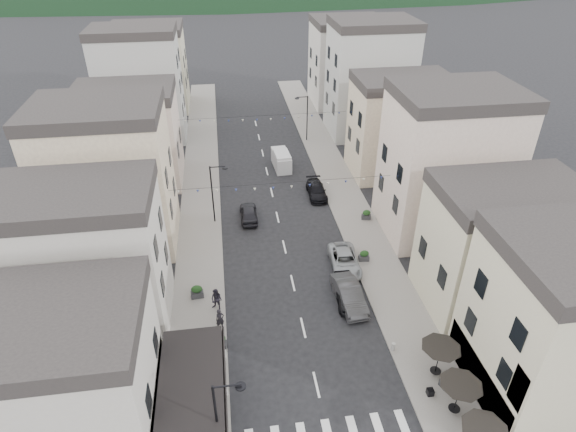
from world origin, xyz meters
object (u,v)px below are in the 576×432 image
(parked_car_a, at_px, (347,292))
(parked_car_c, at_px, (345,261))
(parked_car_d, at_px, (317,190))
(parked_car_b, at_px, (349,295))
(pedestrian_b, at_px, (217,300))
(pedestrian_a, at_px, (220,319))
(parked_car_e, at_px, (249,213))
(delivery_van, at_px, (281,160))

(parked_car_a, bearing_deg, parked_car_c, 81.59)
(parked_car_c, bearing_deg, parked_car_d, 93.05)
(parked_car_a, xyz_separation_m, parked_car_d, (0.76, 16.14, -0.12))
(parked_car_b, height_order, pedestrian_b, pedestrian_b)
(parked_car_c, relative_size, pedestrian_b, 2.69)
(parked_car_a, distance_m, pedestrian_a, 9.89)
(parked_car_a, xyz_separation_m, parked_car_e, (-6.64, 12.59, -0.08))
(parked_car_c, xyz_separation_m, parked_car_d, (0.00, 12.24, -0.04))
(parked_car_d, distance_m, pedestrian_b, 19.16)
(parked_car_a, height_order, parked_car_b, parked_car_b)
(parked_car_a, bearing_deg, pedestrian_a, -166.99)
(parked_car_b, xyz_separation_m, delivery_van, (-2.11, 23.62, 0.22))
(parked_car_c, bearing_deg, parked_car_e, 133.44)
(delivery_van, distance_m, pedestrian_b, 24.30)
(parked_car_a, distance_m, delivery_van, 23.31)
(parked_car_d, distance_m, pedestrian_a, 20.77)
(parked_car_b, xyz_separation_m, pedestrian_b, (-10.00, 0.64, 0.25))
(parked_car_a, xyz_separation_m, delivery_van, (-2.04, 23.22, 0.24))
(parked_car_e, relative_size, delivery_van, 0.92)
(delivery_van, xyz_separation_m, pedestrian_b, (-7.89, -22.98, 0.03))
(parked_car_d, bearing_deg, parked_car_b, -91.58)
(delivery_van, bearing_deg, pedestrian_a, -110.34)
(pedestrian_a, bearing_deg, delivery_van, 54.81)
(parked_car_a, distance_m, pedestrian_b, 9.93)
(parked_car_a, xyz_separation_m, pedestrian_a, (-9.73, -1.79, 0.20))
(parked_car_e, relative_size, pedestrian_b, 2.20)
(parked_car_b, xyz_separation_m, pedestrian_a, (-9.79, -1.39, 0.18))
(parked_car_d, relative_size, pedestrian_b, 2.42)
(parked_car_a, relative_size, parked_car_e, 1.12)
(parked_car_c, distance_m, parked_car_d, 12.24)
(pedestrian_a, height_order, pedestrian_b, pedestrian_b)
(parked_car_b, xyz_separation_m, parked_car_e, (-6.71, 13.00, -0.10))
(parked_car_c, height_order, delivery_van, delivery_van)
(delivery_van, xyz_separation_m, pedestrian_a, (-7.69, -25.01, -0.04))
(parked_car_a, bearing_deg, pedestrian_b, -178.76)
(delivery_van, relative_size, pedestrian_b, 2.38)
(parked_car_d, bearing_deg, parked_car_a, -91.89)
(parked_car_d, distance_m, parked_car_e, 8.21)
(delivery_van, bearing_deg, parked_car_c, -85.02)
(parked_car_e, bearing_deg, parked_car_b, 117.50)
(parked_car_d, bearing_deg, parked_car_c, -89.20)
(parked_car_d, distance_m, delivery_van, 7.62)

